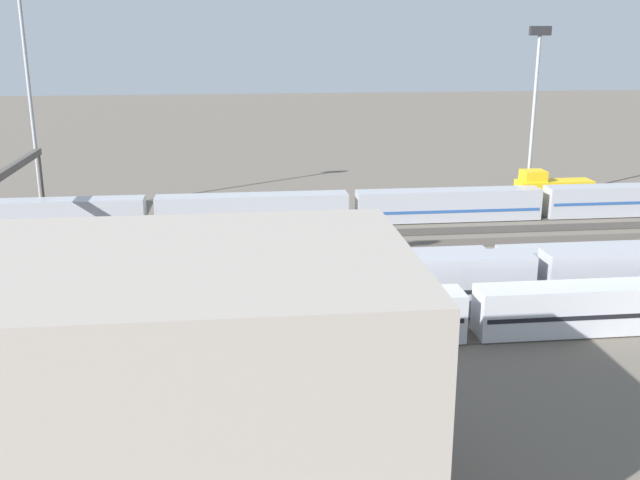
% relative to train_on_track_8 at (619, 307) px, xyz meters
% --- Properties ---
extents(ground_plane, '(400.00, 400.00, 0.00)m').
position_rel_train_on_track_8_xyz_m(ground_plane, '(24.96, -20.00, -2.00)').
color(ground_plane, '#60594F').
extents(track_bed_0, '(140.00, 2.80, 0.12)m').
position_rel_train_on_track_8_xyz_m(track_bed_0, '(24.96, -40.00, -1.94)').
color(track_bed_0, '#3D3833').
rests_on(track_bed_0, ground_plane).
extents(track_bed_1, '(140.00, 2.80, 0.12)m').
position_rel_train_on_track_8_xyz_m(track_bed_1, '(24.96, -35.00, -1.94)').
color(track_bed_1, '#3D3833').
rests_on(track_bed_1, ground_plane).
extents(track_bed_2, '(140.00, 2.80, 0.12)m').
position_rel_train_on_track_8_xyz_m(track_bed_2, '(24.96, -30.00, -1.94)').
color(track_bed_2, '#3D3833').
rests_on(track_bed_2, ground_plane).
extents(track_bed_3, '(140.00, 2.80, 0.12)m').
position_rel_train_on_track_8_xyz_m(track_bed_3, '(24.96, -25.00, -1.94)').
color(track_bed_3, '#4C443D').
rests_on(track_bed_3, ground_plane).
extents(track_bed_4, '(140.00, 2.80, 0.12)m').
position_rel_train_on_track_8_xyz_m(track_bed_4, '(24.96, -20.00, -1.94)').
color(track_bed_4, '#4C443D').
rests_on(track_bed_4, ground_plane).
extents(track_bed_5, '(140.00, 2.80, 0.12)m').
position_rel_train_on_track_8_xyz_m(track_bed_5, '(24.96, -15.00, -1.94)').
color(track_bed_5, '#4C443D').
rests_on(track_bed_5, ground_plane).
extents(track_bed_6, '(140.00, 2.80, 0.12)m').
position_rel_train_on_track_8_xyz_m(track_bed_6, '(24.96, -10.00, -1.94)').
color(track_bed_6, '#4C443D').
rests_on(track_bed_6, ground_plane).
extents(track_bed_7, '(140.00, 2.80, 0.12)m').
position_rel_train_on_track_8_xyz_m(track_bed_7, '(24.96, -5.00, -1.94)').
color(track_bed_7, '#3D3833').
rests_on(track_bed_7, ground_plane).
extents(track_bed_8, '(140.00, 2.80, 0.12)m').
position_rel_train_on_track_8_xyz_m(track_bed_8, '(24.96, -0.00, -1.94)').
color(track_bed_8, '#4C443D').
rests_on(track_bed_8, ground_plane).
extents(train_on_track_8, '(71.40, 3.06, 3.80)m').
position_rel_train_on_track_8_xyz_m(train_on_track_8, '(0.00, 0.00, 0.00)').
color(train_on_track_8, silver).
rests_on(train_on_track_8, ground_plane).
extents(train_on_track_1, '(119.80, 3.06, 3.80)m').
position_rel_train_on_track_8_xyz_m(train_on_track_1, '(27.89, -35.00, -0.00)').
color(train_on_track_1, '#A8AAB2').
rests_on(train_on_track_1, ground_plane).
extents(train_on_track_7, '(95.60, 3.06, 5.00)m').
position_rel_train_on_track_8_xyz_m(train_on_track_7, '(28.97, -5.00, 0.62)').
color(train_on_track_7, '#A8AAB2').
rests_on(train_on_track_7, ground_plane).
extents(train_on_track_0, '(10.00, 3.00, 5.00)m').
position_rel_train_on_track_8_xyz_m(train_on_track_0, '(-11.84, -40.00, 0.16)').
color(train_on_track_0, gold).
rests_on(train_on_track_0, ground_plane).
extents(train_on_track_6, '(90.60, 3.00, 4.40)m').
position_rel_train_on_track_8_xyz_m(train_on_track_6, '(8.20, -10.00, 0.09)').
color(train_on_track_6, black).
rests_on(train_on_track_6, ground_plane).
extents(light_mast_0, '(2.80, 0.70, 23.34)m').
position_rel_train_on_track_8_xyz_m(light_mast_0, '(-9.99, -43.65, 13.21)').
color(light_mast_0, '#9EA0A5').
rests_on(light_mast_0, ground_plane).
extents(light_mast_2, '(2.80, 0.70, 29.61)m').
position_rel_train_on_track_8_xyz_m(light_mast_2, '(54.39, -42.81, 16.64)').
color(light_mast_2, '#9EA0A5').
rests_on(light_mast_2, ground_plane).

